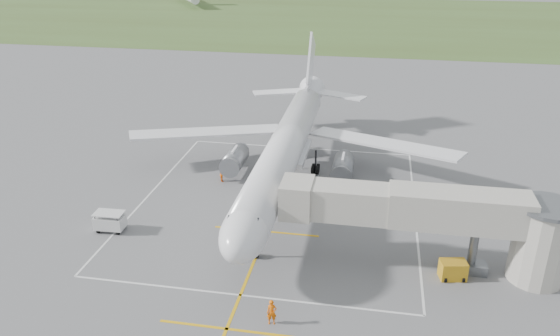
% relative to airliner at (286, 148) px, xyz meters
% --- Properties ---
extents(ground, '(700.00, 700.00, 0.00)m').
position_rel_airliner_xyz_m(ground, '(0.00, -0.75, -4.39)').
color(ground, '#5B5B5E').
rests_on(ground, ground).
extents(grass_strip, '(700.00, 120.00, 0.02)m').
position_rel_airliner_xyz_m(grass_strip, '(0.00, 129.25, -4.38)').
color(grass_strip, '#3D4E22').
rests_on(grass_strip, ground).
extents(apron_markings, '(28.20, 60.00, 0.01)m').
position_rel_airliner_xyz_m(apron_markings, '(0.00, -6.57, -4.38)').
color(apron_markings, '#D49C0C').
rests_on(apron_markings, ground).
extents(airliner, '(38.93, 46.75, 13.52)m').
position_rel_airliner_xyz_m(airliner, '(0.00, 0.00, 0.00)').
color(airliner, silver).
rests_on(airliner, ground).
extents(jet_bridge, '(23.40, 5.00, 7.20)m').
position_rel_airliner_xyz_m(jet_bridge, '(15.72, -14.25, 0.35)').
color(jet_bridge, gray).
rests_on(jet_bridge, ground).
extents(gpu_unit, '(2.29, 1.80, 1.56)m').
position_rel_airliner_xyz_m(gpu_unit, '(16.47, -15.40, -3.63)').
color(gpu_unit, '#B68416').
rests_on(gpu_unit, ground).
extents(baggage_cart, '(2.78, 1.72, 1.90)m').
position_rel_airliner_xyz_m(baggage_cart, '(-14.52, -13.21, -3.42)').
color(baggage_cart, silver).
rests_on(baggage_cart, ground).
extents(ramp_worker_nose, '(0.79, 0.60, 1.96)m').
position_rel_airliner_xyz_m(ramp_worker_nose, '(3.06, -23.58, -3.41)').
color(ramp_worker_nose, '#DB5A06').
rests_on(ramp_worker_nose, ground).
extents(ramp_worker_wing, '(0.90, 0.98, 1.62)m').
position_rel_airliner_xyz_m(ramp_worker_wing, '(-7.20, -0.42, -3.58)').
color(ramp_worker_wing, '#FF6508').
rests_on(ramp_worker_wing, ground).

